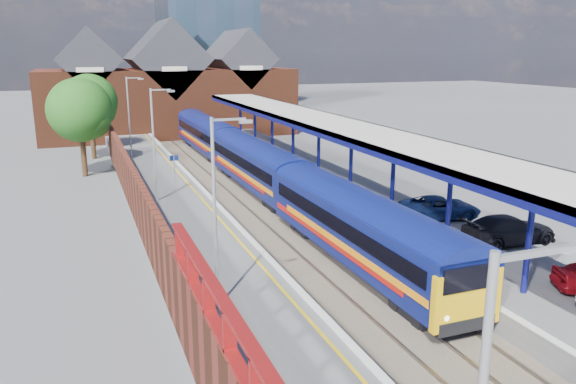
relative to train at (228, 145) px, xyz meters
name	(u,v)px	position (x,y,z in m)	size (l,w,h in m)	color
ground	(226,181)	(-1.49, -4.74, -2.12)	(240.00, 240.00, 0.00)	#5B5B5E
ballast_bed	(265,214)	(-1.49, -14.74, -2.09)	(6.00, 76.00, 0.06)	#473D33
rails	(265,213)	(-1.49, -14.74, -2.00)	(4.51, 76.00, 0.14)	slate
left_platform	(179,216)	(-6.99, -14.74, -1.62)	(5.00, 76.00, 1.00)	#565659
right_platform	(350,198)	(4.51, -14.74, -1.62)	(6.00, 76.00, 1.00)	#565659
coping_left	(217,204)	(-4.64, -14.74, -1.10)	(0.30, 76.00, 0.05)	silver
coping_right	(311,195)	(1.66, -14.74, -1.10)	(0.30, 76.00, 0.05)	silver
yellow_line	(207,205)	(-5.24, -14.74, -1.12)	(0.14, 76.00, 0.01)	yellow
train	(228,145)	(0.00, 0.00, 0.00)	(3.00, 65.93, 3.45)	navy
canopy	(332,125)	(3.99, -12.79, 3.13)	(4.50, 52.00, 4.48)	navy
lamp_post_b	(218,202)	(-7.86, -28.74, 2.87)	(1.48, 0.18, 7.00)	#A5A8AA
lamp_post_c	(156,138)	(-7.86, -12.74, 2.87)	(1.48, 0.18, 7.00)	#A5A8AA
lamp_post_d	(130,112)	(-7.86, 3.26, 2.87)	(1.48, 0.18, 7.00)	#A5A8AA
platform_sign	(174,167)	(-6.49, -10.74, 0.57)	(0.55, 0.08, 2.50)	#A5A8AA
brick_wall	(146,218)	(-9.59, -21.20, 0.33)	(0.35, 50.00, 3.86)	#572716
station_building	(167,90)	(-1.49, 23.26, 3.33)	(30.00, 12.12, 13.78)	#572716
tree_near	(82,112)	(-11.84, 1.17, 3.23)	(5.20, 5.20, 8.10)	#382314
tree_far	(91,103)	(-10.84, 9.17, 3.23)	(5.20, 5.20, 8.10)	#382314
parked_car_dark	(509,230)	(7.01, -26.89, -0.42)	(1.96, 4.83, 1.40)	black
parked_car_blue	(440,207)	(6.42, -22.09, -0.49)	(2.09, 4.54, 1.26)	navy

